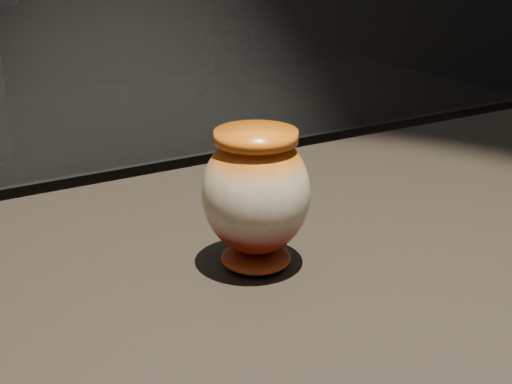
% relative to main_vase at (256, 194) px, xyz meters
% --- Properties ---
extents(main_vase, '(0.14, 0.14, 0.16)m').
position_rel_main_vase_xyz_m(main_vase, '(0.00, 0.00, 0.00)').
color(main_vase, maroon).
rests_on(main_vase, display_plinth).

